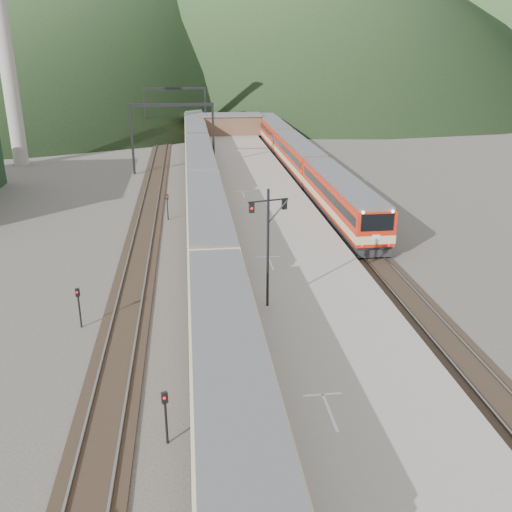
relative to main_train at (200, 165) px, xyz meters
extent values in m
cube|color=black|center=(0.00, -8.87, -2.00)|extent=(2.60, 200.00, 0.12)
cube|color=slate|center=(-0.72, -8.87, -1.90)|extent=(0.10, 200.00, 0.14)
cube|color=slate|center=(0.72, -8.87, -1.90)|extent=(0.10, 200.00, 0.14)
cube|color=black|center=(-5.00, -8.87, -2.00)|extent=(2.60, 200.00, 0.12)
cube|color=slate|center=(-5.72, -8.87, -1.90)|extent=(0.10, 200.00, 0.14)
cube|color=slate|center=(-4.28, -8.87, -1.90)|extent=(0.10, 200.00, 0.14)
cube|color=black|center=(11.50, -8.87, -2.00)|extent=(2.60, 200.00, 0.12)
cube|color=slate|center=(10.78, -8.87, -1.90)|extent=(0.10, 200.00, 0.14)
cube|color=slate|center=(12.22, -8.87, -1.90)|extent=(0.10, 200.00, 0.14)
cube|color=gray|center=(5.60, -10.87, -1.56)|extent=(8.00, 100.00, 1.00)
cube|color=black|center=(-7.50, 6.13, 1.94)|extent=(0.25, 0.25, 8.00)
cube|color=black|center=(1.80, 6.13, 1.94)|extent=(0.25, 0.25, 8.00)
cube|color=black|center=(-2.85, 6.13, 5.74)|extent=(9.30, 0.22, 0.35)
cube|color=black|center=(-7.50, 31.13, 1.94)|extent=(0.25, 0.25, 8.00)
cube|color=black|center=(1.80, 31.13, 1.94)|extent=(0.25, 0.25, 8.00)
cube|color=black|center=(-2.85, 31.13, 5.74)|extent=(9.30, 0.22, 0.35)
cylinder|color=#9E998E|center=(-22.00, 13.13, 12.94)|extent=(1.80, 1.80, 30.00)
cube|color=brown|center=(5.60, 29.13, 0.34)|extent=(9.00, 4.00, 2.80)
cube|color=slate|center=(5.60, 29.13, 1.89)|extent=(9.40, 4.40, 0.30)
cone|color=#2B4424|center=(110.00, 161.13, 22.94)|extent=(160.00, 160.00, 50.00)
cube|color=#C8BA86|center=(0.00, -41.43, 0.00)|extent=(3.01, 20.21, 3.67)
cube|color=#C8BA86|center=(0.00, -20.71, 0.00)|extent=(3.01, 20.21, 3.67)
cube|color=#C8BA86|center=(0.00, 0.00, 0.00)|extent=(3.01, 20.21, 3.67)
cube|color=#C8BA86|center=(0.00, 20.71, 0.00)|extent=(3.01, 20.21, 3.67)
cube|color=#C8BA86|center=(0.00, 41.43, 0.00)|extent=(3.01, 20.21, 3.67)
cube|color=red|center=(11.50, -15.26, -0.12)|extent=(2.82, 18.93, 3.44)
cube|color=red|center=(11.50, 4.17, -0.12)|extent=(2.82, 18.93, 3.44)
cube|color=red|center=(11.50, 23.60, -0.12)|extent=(2.82, 18.93, 3.44)
cylinder|color=black|center=(2.73, -33.10, 2.17)|extent=(0.14, 0.14, 6.48)
cube|color=black|center=(2.73, -33.10, 4.81)|extent=(2.15, 0.61, 0.07)
cube|color=black|center=(1.85, -33.32, 4.51)|extent=(0.29, 0.24, 0.50)
cube|color=black|center=(3.60, -32.88, 4.51)|extent=(0.29, 0.24, 0.50)
cylinder|color=black|center=(-2.46, -42.68, -1.06)|extent=(0.10, 0.10, 2.00)
cube|color=black|center=(-2.46, -42.68, -0.01)|extent=(0.27, 0.23, 0.45)
cylinder|color=black|center=(-3.16, -13.01, -1.06)|extent=(0.10, 0.10, 2.00)
cube|color=black|center=(-3.16, -13.01, -0.01)|extent=(0.26, 0.22, 0.45)
cylinder|color=black|center=(-7.31, -32.53, -1.06)|extent=(0.10, 0.10, 2.00)
cube|color=black|center=(-7.31, -32.53, -0.01)|extent=(0.26, 0.23, 0.45)
camera|label=1|loc=(-1.23, -60.87, 12.31)|focal=40.00mm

